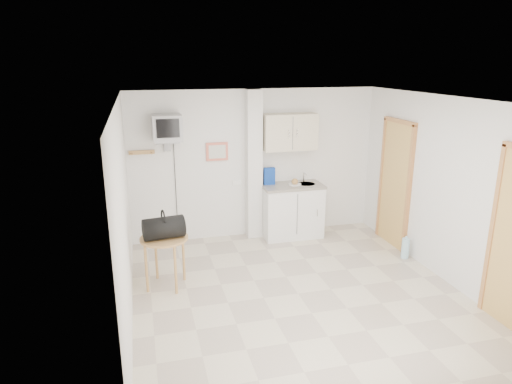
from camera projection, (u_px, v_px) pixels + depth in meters
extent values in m
plane|color=beige|center=(298.00, 294.00, 5.98)|extent=(4.50, 4.50, 0.00)
cube|color=white|center=(255.00, 164.00, 7.72)|extent=(4.20, 0.04, 2.50)
cube|color=white|center=(400.00, 287.00, 3.54)|extent=(4.20, 0.04, 2.50)
cube|color=white|center=(124.00, 217.00, 5.12)|extent=(0.04, 4.50, 2.50)
cube|color=white|center=(448.00, 191.00, 6.13)|extent=(0.04, 4.50, 2.50)
cube|color=white|center=(303.00, 100.00, 5.28)|extent=(4.20, 4.50, 0.04)
cube|color=white|center=(254.00, 166.00, 7.60)|extent=(0.25, 0.22, 2.50)
cube|color=#DC6651|center=(217.00, 152.00, 7.48)|extent=(0.36, 0.03, 0.30)
cube|color=silver|center=(217.00, 152.00, 7.46)|extent=(0.28, 0.01, 0.22)
cube|color=#A78141|center=(142.00, 152.00, 7.16)|extent=(0.40, 0.05, 0.06)
cube|color=white|center=(237.00, 183.00, 7.71)|extent=(0.15, 0.02, 0.08)
cylinder|color=#A78141|center=(132.00, 154.00, 7.07)|extent=(0.02, 0.08, 0.02)
cylinder|color=#A78141|center=(152.00, 153.00, 7.14)|extent=(0.02, 0.08, 0.02)
cube|color=#AD7644|center=(395.00, 185.00, 7.36)|extent=(0.04, 0.75, 2.00)
cube|color=#9C5C2E|center=(395.00, 185.00, 7.36)|extent=(0.06, 0.87, 2.06)
cube|color=white|center=(292.00, 212.00, 7.83)|extent=(1.00, 0.55, 0.88)
cube|color=gray|center=(292.00, 186.00, 7.70)|extent=(1.03, 0.58, 0.04)
cylinder|color=#B7B7BA|center=(306.00, 185.00, 7.76)|extent=(0.30, 0.30, 0.05)
cylinder|color=#B7B7BA|center=(304.00, 177.00, 7.86)|extent=(0.02, 0.02, 0.16)
cylinder|color=#B7B7BA|center=(305.00, 174.00, 7.79)|extent=(0.02, 0.13, 0.02)
cube|color=beige|center=(290.00, 132.00, 7.55)|extent=(0.90, 0.32, 0.60)
cube|color=#0D3597|center=(269.00, 176.00, 7.67)|extent=(0.19, 0.07, 0.29)
cylinder|color=white|center=(295.00, 184.00, 7.69)|extent=(0.22, 0.22, 0.01)
sphere|color=tan|center=(295.00, 182.00, 7.68)|extent=(0.11, 0.11, 0.11)
cube|color=slate|center=(167.00, 141.00, 7.09)|extent=(0.36, 0.32, 0.02)
cube|color=slate|center=(167.00, 145.00, 7.23)|extent=(0.10, 0.06, 0.20)
cube|color=#A0A0A2|center=(167.00, 128.00, 6.96)|extent=(0.44, 0.42, 0.40)
cube|color=black|center=(168.00, 128.00, 6.75)|extent=(0.34, 0.02, 0.28)
cylinder|color=black|center=(176.00, 192.00, 7.48)|extent=(0.01, 0.01, 1.73)
cylinder|color=#A78141|center=(164.00, 238.00, 6.00)|extent=(0.63, 0.63, 0.03)
cylinder|color=#A78141|center=(184.00, 257.00, 6.26)|extent=(0.04, 0.04, 0.67)
cylinder|color=#A78141|center=(156.00, 256.00, 6.30)|extent=(0.04, 0.04, 0.67)
cylinder|color=#A78141|center=(146.00, 268.00, 5.93)|extent=(0.04, 0.04, 0.67)
cylinder|color=#A78141|center=(176.00, 270.00, 5.89)|extent=(0.04, 0.04, 0.67)
cylinder|color=black|center=(164.00, 228.00, 5.92)|extent=(0.56, 0.37, 0.29)
torus|color=black|center=(163.00, 218.00, 5.88)|extent=(0.06, 0.22, 0.22)
cylinder|color=#A2D1E2|center=(405.00, 248.00, 7.02)|extent=(0.12, 0.12, 0.32)
cylinder|color=#A2D1E2|center=(406.00, 237.00, 6.97)|extent=(0.04, 0.04, 0.04)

